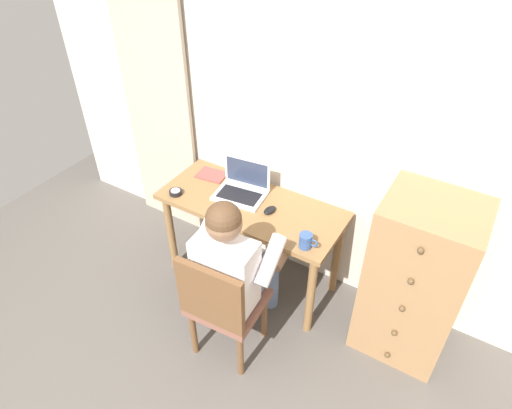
{
  "coord_description": "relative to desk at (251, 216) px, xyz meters",
  "views": [
    {
      "loc": [
        0.83,
        -0.13,
        2.57
      ],
      "look_at": [
        -0.32,
        1.76,
        0.82
      ],
      "focal_mm": 31.17,
      "sensor_mm": 36.0,
      "label": 1
    }
  ],
  "objects": [
    {
      "name": "person_seated",
      "position": [
        0.18,
        -0.47,
        0.05
      ],
      "size": [
        0.55,
        0.6,
        1.18
      ],
      "color": "#6B84AD",
      "rests_on": "ground_plane"
    },
    {
      "name": "chair",
      "position": [
        0.19,
        -0.65,
        -0.13
      ],
      "size": [
        0.44,
        0.43,
        0.86
      ],
      "color": "brown",
      "rests_on": "ground_plane"
    },
    {
      "name": "desk",
      "position": [
        0.0,
        0.0,
        0.0
      ],
      "size": [
        1.27,
        0.54,
        0.72
      ],
      "color": "olive",
      "rests_on": "ground_plane"
    },
    {
      "name": "curtain_panel",
      "position": [
        -1.0,
        0.27,
        0.47
      ],
      "size": [
        0.63,
        0.03,
        2.16
      ],
      "primitive_type": "cube",
      "color": "#BCAD99",
      "rests_on": "ground_plane"
    },
    {
      "name": "dresser",
      "position": [
        1.13,
        0.04,
        -0.04
      ],
      "size": [
        0.54,
        0.5,
        1.14
      ],
      "color": "#9E754C",
      "rests_on": "ground_plane"
    },
    {
      "name": "computer_mouse",
      "position": [
        0.15,
        -0.01,
        0.13
      ],
      "size": [
        0.08,
        0.11,
        0.03
      ],
      "primitive_type": "ellipsoid",
      "rotation": [
        0.0,
        0.0,
        -0.18
      ],
      "color": "black",
      "rests_on": "desk"
    },
    {
      "name": "coffee_mug",
      "position": [
        0.5,
        -0.19,
        0.16
      ],
      "size": [
        0.12,
        0.08,
        0.09
      ],
      "color": "#33518C",
      "rests_on": "desk"
    },
    {
      "name": "desk_clock",
      "position": [
        -0.5,
        -0.18,
        0.13
      ],
      "size": [
        0.09,
        0.09,
        0.03
      ],
      "color": "black",
      "rests_on": "desk"
    },
    {
      "name": "wall_back",
      "position": [
        0.42,
        0.34,
        0.64
      ],
      "size": [
        4.8,
        0.05,
        2.5
      ],
      "primitive_type": "cube",
      "color": "beige",
      "rests_on": "ground_plane"
    },
    {
      "name": "notebook_pad",
      "position": [
        -0.42,
        0.13,
        0.12
      ],
      "size": [
        0.23,
        0.17,
        0.01
      ],
      "primitive_type": "cube",
      "rotation": [
        0.0,
        0.0,
        0.12
      ],
      "color": "#994742",
      "rests_on": "desk"
    },
    {
      "name": "laptop",
      "position": [
        -0.11,
        0.07,
        0.16
      ],
      "size": [
        0.37,
        0.29,
        0.24
      ],
      "color": "silver",
      "rests_on": "desk"
    }
  ]
}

